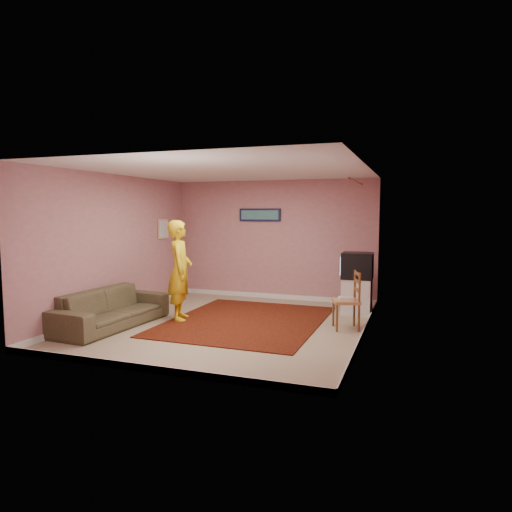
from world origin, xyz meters
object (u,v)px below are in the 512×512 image
(sofa, at_px, (112,308))
(person, at_px, (180,270))
(tv_cabinet, at_px, (357,296))
(chair_a, at_px, (357,280))
(chair_b, at_px, (346,294))
(crt_tv, at_px, (357,266))

(sofa, distance_m, person, 1.32)
(tv_cabinet, relative_size, chair_a, 1.22)
(chair_a, height_order, chair_b, chair_a)
(tv_cabinet, height_order, chair_b, chair_b)
(tv_cabinet, xyz_separation_m, person, (-2.91, -1.50, 0.55))
(chair_a, bearing_deg, tv_cabinet, -64.59)
(person, bearing_deg, chair_b, -106.14)
(chair_b, bearing_deg, crt_tv, 160.13)
(chair_b, bearing_deg, chair_a, 161.50)
(crt_tv, bearing_deg, sofa, -148.88)
(tv_cabinet, xyz_separation_m, chair_b, (-0.03, -1.18, 0.25))
(tv_cabinet, xyz_separation_m, chair_a, (-0.03, 0.23, 0.27))
(tv_cabinet, height_order, crt_tv, crt_tv)
(tv_cabinet, bearing_deg, chair_b, -91.53)
(crt_tv, distance_m, person, 3.27)
(chair_b, height_order, person, person)
(sofa, relative_size, person, 1.21)
(person, bearing_deg, tv_cabinet, -85.24)
(crt_tv, relative_size, sofa, 0.27)
(crt_tv, relative_size, chair_b, 1.07)
(chair_b, xyz_separation_m, person, (-2.88, -0.32, 0.30))
(chair_a, bearing_deg, sofa, -128.26)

